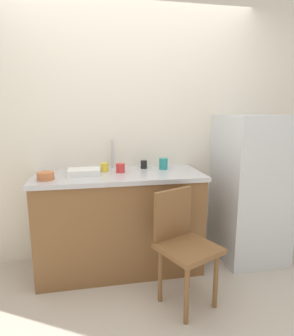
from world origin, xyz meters
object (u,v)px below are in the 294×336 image
Objects in this scene: refrigerator at (250,188)px; cup_black at (144,164)px; cup_teal at (163,164)px; terracotta_bowl at (46,176)px; cup_yellow at (105,167)px; chair at (183,242)px; cup_red at (120,168)px; dish_tray at (84,172)px.

cup_black is at bearing 169.28° from refrigerator.
cup_black is at bearing 159.69° from cup_teal.
terracotta_bowl is 1.71× the size of cup_yellow.
refrigerator is at bearing 8.22° from chair.
cup_black is at bearing 19.45° from terracotta_bowl.
cup_red is 0.28m from cup_black.
refrigerator reaches higher than cup_teal.
chair is (-0.88, -0.57, -0.23)m from refrigerator.
chair is at bearing -39.02° from dish_tray.
chair is 1.23m from terracotta_bowl.
chair is 11.25× the size of cup_black.
cup_red is at bearing 177.50° from refrigerator.
cup_yellow is 0.97× the size of cup_red.
cup_yellow is 0.39m from cup_black.
cup_yellow is (-0.55, 0.69, 0.47)m from chair.
cup_red reaches higher than terracotta_bowl.
refrigerator is 1.46m from cup_yellow.
dish_tray reaches higher than chair.
cup_teal is at bearing 9.97° from cup_red.
dish_tray is 0.33m from cup_red.
terracotta_bowl is 1.30× the size of cup_teal.
cup_yellow is (0.19, 0.09, 0.02)m from dish_tray.
chair is 10.57× the size of cup_red.
cup_teal is at bearing 0.44° from cup_yellow.
cup_teal reaches higher than cup_black.
chair is 0.91m from cup_black.
chair is 0.89m from cup_red.
refrigerator is 1.64m from dish_tray.
cup_black reaches higher than chair.
cup_teal is 0.19m from cup_black.
refrigerator is at bearing 3.31° from terracotta_bowl.
dish_tray is at bearing 178.81° from refrigerator.
refrigerator is 17.24× the size of cup_red.
cup_black is at bearing 10.51° from cup_yellow.
refrigerator is at bearing -10.72° from cup_black.
cup_red reaches higher than cup_yellow.
chair is at bearing -147.31° from refrigerator.
chair is at bearing -51.40° from cup_yellow.
chair is 6.39× the size of terracotta_bowl.
cup_teal is 1.36× the size of cup_black.
terracotta_bowl is 1.09m from cup_teal.
cup_red is (-0.43, -0.08, -0.01)m from cup_teal.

